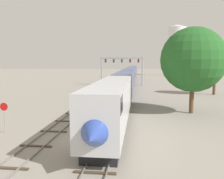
{
  "coord_description": "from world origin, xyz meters",
  "views": [
    {
      "loc": [
        4.56,
        -19.52,
        6.7
      ],
      "look_at": [
        1.0,
        12.0,
        3.0
      ],
      "focal_mm": 38.41,
      "sensor_mm": 36.0,
      "label": 1
    }
  ],
  "objects_px": {
    "stop_sign": "(4,113)",
    "water_tower": "(177,37)",
    "trackside_tree_left": "(215,63)",
    "signal_gantry": "(122,64)",
    "trackside_tree_mid": "(193,60)",
    "passenger_train": "(129,77)"
  },
  "relations": [
    {
      "from": "passenger_train",
      "to": "signal_gantry",
      "type": "relative_size",
      "value": 8.29
    },
    {
      "from": "water_tower",
      "to": "trackside_tree_left",
      "type": "bearing_deg",
      "value": -92.29
    },
    {
      "from": "water_tower",
      "to": "trackside_tree_mid",
      "type": "bearing_deg",
      "value": -97.27
    },
    {
      "from": "signal_gantry",
      "to": "water_tower",
      "type": "distance_m",
      "value": 57.9
    },
    {
      "from": "passenger_train",
      "to": "trackside_tree_mid",
      "type": "relative_size",
      "value": 9.03
    },
    {
      "from": "passenger_train",
      "to": "stop_sign",
      "type": "bearing_deg",
      "value": -103.24
    },
    {
      "from": "signal_gantry",
      "to": "trackside_tree_mid",
      "type": "height_order",
      "value": "trackside_tree_mid"
    },
    {
      "from": "stop_sign",
      "to": "trackside_tree_left",
      "type": "bearing_deg",
      "value": 46.81
    },
    {
      "from": "water_tower",
      "to": "signal_gantry",
      "type": "bearing_deg",
      "value": -113.77
    },
    {
      "from": "signal_gantry",
      "to": "trackside_tree_mid",
      "type": "distance_m",
      "value": 37.28
    },
    {
      "from": "trackside_tree_left",
      "to": "trackside_tree_mid",
      "type": "relative_size",
      "value": 0.84
    },
    {
      "from": "passenger_train",
      "to": "trackside_tree_mid",
      "type": "bearing_deg",
      "value": -73.37
    },
    {
      "from": "stop_sign",
      "to": "trackside_tree_left",
      "type": "xyz_separation_m",
      "value": [
        27.79,
        29.61,
        4.64
      ]
    },
    {
      "from": "passenger_train",
      "to": "stop_sign",
      "type": "relative_size",
      "value": 34.84
    },
    {
      "from": "water_tower",
      "to": "stop_sign",
      "type": "height_order",
      "value": "water_tower"
    },
    {
      "from": "passenger_train",
      "to": "trackside_tree_left",
      "type": "relative_size",
      "value": 10.7
    },
    {
      "from": "trackside_tree_mid",
      "to": "trackside_tree_left",
      "type": "bearing_deg",
      "value": 65.77
    },
    {
      "from": "trackside_tree_mid",
      "to": "stop_sign",
      "type": "bearing_deg",
      "value": -150.5
    },
    {
      "from": "signal_gantry",
      "to": "water_tower",
      "type": "bearing_deg",
      "value": 66.23
    },
    {
      "from": "signal_gantry",
      "to": "trackside_tree_mid",
      "type": "xyz_separation_m",
      "value": [
        11.66,
        -35.39,
        0.9
      ]
    },
    {
      "from": "stop_sign",
      "to": "water_tower",
      "type": "bearing_deg",
      "value": 72.71
    },
    {
      "from": "passenger_train",
      "to": "trackside_tree_mid",
      "type": "xyz_separation_m",
      "value": [
        9.41,
        -31.51,
        4.33
      ]
    }
  ]
}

